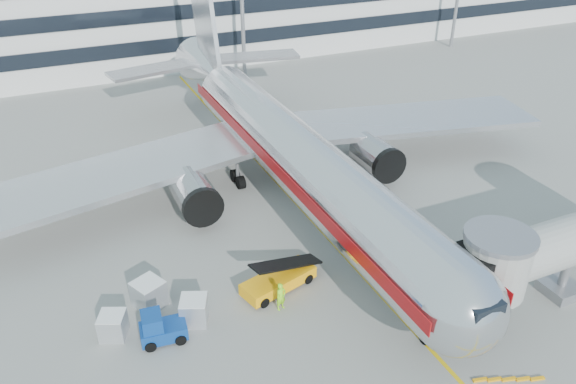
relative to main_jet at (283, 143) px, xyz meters
name	(u,v)px	position (x,y,z in m)	size (l,w,h in m)	color
ground	(353,265)	(0.00, -11.72, -4.23)	(180.00, 180.00, 0.00)	gray
lead_in_line	(291,198)	(0.00, -1.72, -4.23)	(0.25, 70.00, 0.01)	#E4B60C
main_jet	(283,143)	(0.00, 0.00, 0.00)	(50.95, 48.70, 16.06)	silver
belt_loader	(278,279)	(-5.62, -11.86, -3.52)	(5.37, 3.06, 2.51)	#FFA50A
baggage_tug	(160,328)	(-13.57, -13.26, -3.38)	(2.76, 1.92, 1.95)	navy
cargo_container_left	(149,294)	(-13.49, -10.02, -3.35)	(2.20, 2.20, 1.76)	silver
cargo_container_right	(194,310)	(-11.37, -12.56, -3.41)	(2.02, 2.02, 1.65)	silver
cargo_container_front	(113,325)	(-15.95, -11.80, -3.47)	(1.89, 1.89, 1.52)	silver
ramp_worker	(281,297)	(-6.26, -13.69, -3.29)	(0.69, 0.45, 1.88)	#97FD1A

